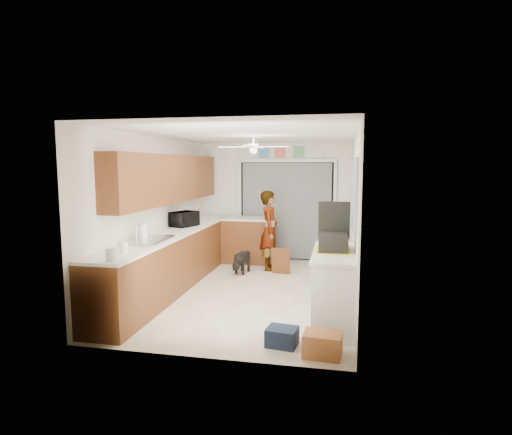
{
  "coord_description": "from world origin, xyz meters",
  "views": [
    {
      "loc": [
        1.42,
        -6.62,
        2.03
      ],
      "look_at": [
        0.0,
        0.4,
        1.15
      ],
      "focal_mm": 30.0,
      "sensor_mm": 36.0,
      "label": 1
    }
  ],
  "objects_px": {
    "suitcase": "(333,242)",
    "navy_crate": "(282,337)",
    "cardboard_box": "(322,344)",
    "man": "(270,230)",
    "paper_towel_roll": "(143,232)",
    "dog": "(242,262)",
    "microwave": "(184,219)"
  },
  "relations": [
    {
      "from": "paper_towel_roll",
      "to": "dog",
      "type": "bearing_deg",
      "value": 63.62
    },
    {
      "from": "cardboard_box",
      "to": "navy_crate",
      "type": "height_order",
      "value": "cardboard_box"
    },
    {
      "from": "man",
      "to": "microwave",
      "type": "bearing_deg",
      "value": 118.25
    },
    {
      "from": "microwave",
      "to": "dog",
      "type": "height_order",
      "value": "microwave"
    },
    {
      "from": "paper_towel_roll",
      "to": "cardboard_box",
      "type": "xyz_separation_m",
      "value": [
        2.65,
        -1.26,
        -0.94
      ]
    },
    {
      "from": "paper_towel_roll",
      "to": "dog",
      "type": "height_order",
      "value": "paper_towel_roll"
    },
    {
      "from": "microwave",
      "to": "cardboard_box",
      "type": "bearing_deg",
      "value": -116.92
    },
    {
      "from": "cardboard_box",
      "to": "man",
      "type": "height_order",
      "value": "man"
    },
    {
      "from": "cardboard_box",
      "to": "navy_crate",
      "type": "bearing_deg",
      "value": 159.32
    },
    {
      "from": "suitcase",
      "to": "man",
      "type": "height_order",
      "value": "man"
    },
    {
      "from": "suitcase",
      "to": "dog",
      "type": "bearing_deg",
      "value": 126.69
    },
    {
      "from": "navy_crate",
      "to": "man",
      "type": "bearing_deg",
      "value": 101.9
    },
    {
      "from": "microwave",
      "to": "paper_towel_roll",
      "type": "height_order",
      "value": "microwave"
    },
    {
      "from": "paper_towel_roll",
      "to": "cardboard_box",
      "type": "relative_size",
      "value": 0.61
    },
    {
      "from": "suitcase",
      "to": "navy_crate",
      "type": "xyz_separation_m",
      "value": [
        -0.53,
        -0.92,
        -0.94
      ]
    },
    {
      "from": "cardboard_box",
      "to": "man",
      "type": "xyz_separation_m",
      "value": [
        -1.2,
        3.67,
        0.64
      ]
    },
    {
      "from": "paper_towel_roll",
      "to": "navy_crate",
      "type": "relative_size",
      "value": 0.73
    },
    {
      "from": "suitcase",
      "to": "cardboard_box",
      "type": "xyz_separation_m",
      "value": [
        -0.07,
        -1.09,
        -0.92
      ]
    },
    {
      "from": "suitcase",
      "to": "navy_crate",
      "type": "height_order",
      "value": "suitcase"
    },
    {
      "from": "cardboard_box",
      "to": "suitcase",
      "type": "bearing_deg",
      "value": 86.32
    },
    {
      "from": "navy_crate",
      "to": "paper_towel_roll",
      "type": "bearing_deg",
      "value": 153.57
    },
    {
      "from": "paper_towel_roll",
      "to": "man",
      "type": "relative_size",
      "value": 0.16
    },
    {
      "from": "microwave",
      "to": "cardboard_box",
      "type": "xyz_separation_m",
      "value": [
        2.59,
        -2.74,
        -0.95
      ]
    },
    {
      "from": "suitcase",
      "to": "cardboard_box",
      "type": "bearing_deg",
      "value": -95.09
    },
    {
      "from": "navy_crate",
      "to": "microwave",
      "type": "bearing_deg",
      "value": 129.61
    },
    {
      "from": "cardboard_box",
      "to": "man",
      "type": "bearing_deg",
      "value": 108.04
    },
    {
      "from": "paper_towel_roll",
      "to": "navy_crate",
      "type": "bearing_deg",
      "value": -26.43
    },
    {
      "from": "microwave",
      "to": "man",
      "type": "distance_m",
      "value": 1.7
    },
    {
      "from": "man",
      "to": "suitcase",
      "type": "bearing_deg",
      "value": -159.41
    },
    {
      "from": "navy_crate",
      "to": "suitcase",
      "type": "bearing_deg",
      "value": 59.99
    },
    {
      "from": "navy_crate",
      "to": "man",
      "type": "height_order",
      "value": "man"
    },
    {
      "from": "microwave",
      "to": "man",
      "type": "height_order",
      "value": "man"
    }
  ]
}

